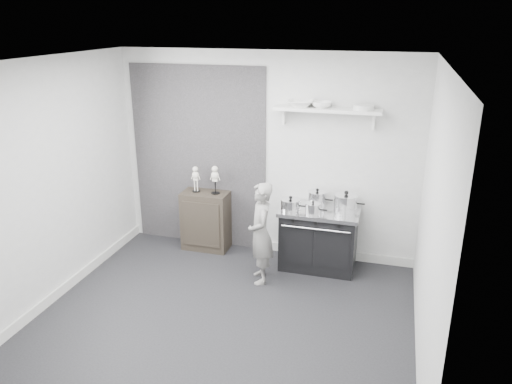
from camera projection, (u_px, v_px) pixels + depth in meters
ground at (222, 319)px, 5.39m from camera, size 4.00×4.00×0.00m
room_shell at (215, 169)px, 5.00m from camera, size 4.02×3.62×2.71m
wall_shelf at (327, 111)px, 6.03m from camera, size 1.30×0.26×0.24m
stove at (319, 238)px, 6.39m from camera, size 0.99×0.62×0.80m
side_cabinet at (206, 220)px, 6.92m from camera, size 0.63×0.37×0.82m
child at (261, 233)px, 5.97m from camera, size 0.45×0.54×1.26m
pot_front_left at (290, 204)px, 6.23m from camera, size 0.33×0.25×0.18m
pot_back_left at (317, 198)px, 6.38m from camera, size 0.32×0.24×0.22m
pot_back_right at (346, 202)px, 6.24m from camera, size 0.39×0.30×0.24m
pot_front_center at (313, 208)px, 6.11m from camera, size 0.27×0.19×0.17m
skeleton_full at (196, 177)px, 6.74m from camera, size 0.12×0.07×0.41m
skeleton_torso at (215, 178)px, 6.66m from camera, size 0.12×0.08×0.45m
bowl_large at (301, 104)px, 6.08m from camera, size 0.32×0.32×0.08m
bowl_small at (322, 105)px, 6.02m from camera, size 0.24×0.24×0.08m
plate_stack at (364, 107)px, 5.89m from camera, size 0.25×0.25×0.06m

